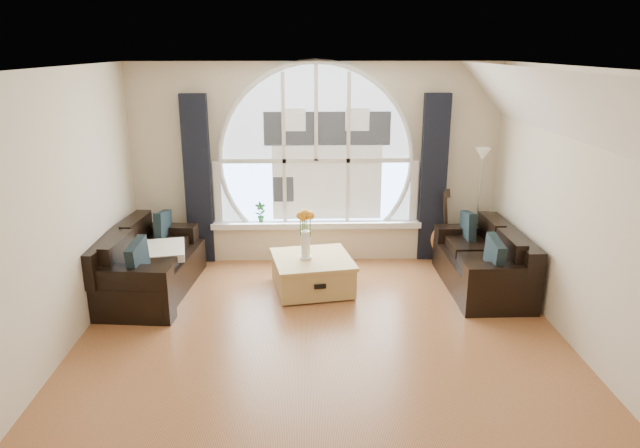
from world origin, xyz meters
The scene contains 21 objects.
ground centered at (0.00, 0.00, 0.00)m, with size 5.00×5.50×0.01m, color brown.
ceiling centered at (0.00, 0.00, 2.70)m, with size 5.00×5.50×0.01m, color silver.
wall_back centered at (0.00, 2.75, 1.35)m, with size 5.00×0.01×2.70m, color beige.
wall_front centered at (0.00, -2.75, 1.35)m, with size 5.00×0.01×2.70m, color beige.
wall_left centered at (-2.50, 0.00, 1.35)m, with size 0.01×5.50×2.70m, color beige.
wall_right centered at (2.50, 0.00, 1.35)m, with size 0.01×5.50×2.70m, color beige.
attic_slope centered at (2.20, 0.00, 2.35)m, with size 0.92×5.50×0.72m, color silver.
arched_window centered at (0.00, 2.72, 1.62)m, with size 2.60×0.06×2.15m, color silver.
window_sill centered at (0.00, 2.65, 0.51)m, with size 2.90×0.22×0.08m, color white.
window_frame centered at (0.00, 2.69, 1.62)m, with size 2.76×0.08×2.15m, color white.
neighbor_house centered at (0.15, 2.71, 1.50)m, with size 1.70×0.02×1.50m, color silver.
curtain_left centered at (-1.60, 2.63, 1.15)m, with size 0.35×0.12×2.30m, color black.
curtain_right centered at (1.60, 2.63, 1.15)m, with size 0.35×0.12×2.30m, color black.
sofa_left centered at (-2.05, 1.55, 0.40)m, with size 0.90×1.79×0.80m, color black.
sofa_right centered at (2.02, 1.56, 0.40)m, with size 0.84×1.68×0.75m, color black.
coffee_chest centered at (-0.07, 1.57, 0.23)m, with size 0.93×0.93×0.46m, color tan.
throw_blanket centered at (-1.91, 1.63, 0.50)m, with size 0.55×0.55×0.10m, color silver.
vase_flowers centered at (-0.16, 1.54, 0.81)m, with size 0.24×0.24×0.70m, color white.
floor_lamp centered at (2.20, 2.45, 0.80)m, with size 0.24×0.24×1.60m, color #B2B2B2.
guitar centered at (1.76, 2.53, 0.53)m, with size 0.36×0.24×1.06m, color #915B30.
potted_plant centered at (-0.77, 2.65, 0.69)m, with size 0.15×0.10×0.28m, color #1E6023.
Camera 1 is at (-0.17, -5.06, 2.88)m, focal length 32.52 mm.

